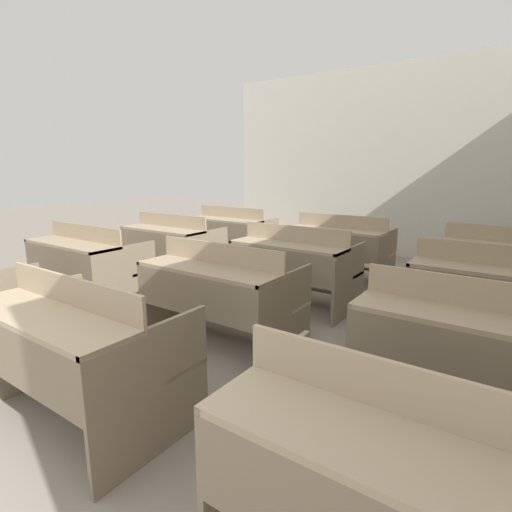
{
  "coord_description": "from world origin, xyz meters",
  "views": [
    {
      "loc": [
        2.19,
        -0.02,
        1.48
      ],
      "look_at": [
        0.32,
        2.65,
        0.77
      ],
      "focal_mm": 28.0,
      "sensor_mm": 36.0,
      "label": 1
    }
  ],
  "objects_px": {
    "bench_front_center": "(77,346)",
    "bench_second_right": "(472,349)",
    "bench_third_left": "(172,245)",
    "bench_front_right": "(412,488)",
    "bench_back_right": "(506,265)",
    "bench_third_right": "(493,294)",
    "bench_third_center": "(294,264)",
    "bench_back_left": "(231,233)",
    "bench_second_left": "(87,262)",
    "bench_second_center": "(220,292)",
    "bench_back_center": "(340,246)"
  },
  "relations": [
    {
      "from": "bench_front_center",
      "to": "bench_second_right",
      "type": "xyz_separation_m",
      "value": [
        1.9,
        1.28,
        0.0
      ]
    },
    {
      "from": "bench_front_center",
      "to": "bench_third_left",
      "type": "relative_size",
      "value": 1.0
    },
    {
      "from": "bench_front_right",
      "to": "bench_back_right",
      "type": "height_order",
      "value": "same"
    },
    {
      "from": "bench_front_right",
      "to": "bench_third_right",
      "type": "distance_m",
      "value": 2.5
    },
    {
      "from": "bench_third_center",
      "to": "bench_back_left",
      "type": "relative_size",
      "value": 1.0
    },
    {
      "from": "bench_front_right",
      "to": "bench_back_left",
      "type": "relative_size",
      "value": 1.0
    },
    {
      "from": "bench_front_center",
      "to": "bench_third_center",
      "type": "bearing_deg",
      "value": 89.27
    },
    {
      "from": "bench_front_center",
      "to": "bench_third_right",
      "type": "bearing_deg",
      "value": 52.92
    },
    {
      "from": "bench_third_left",
      "to": "bench_third_center",
      "type": "xyz_separation_m",
      "value": [
        1.91,
        -0.01,
        0.0
      ]
    },
    {
      "from": "bench_front_right",
      "to": "bench_second_left",
      "type": "bearing_deg",
      "value": 161.64
    },
    {
      "from": "bench_second_center",
      "to": "bench_third_right",
      "type": "xyz_separation_m",
      "value": [
        1.88,
        1.24,
        0.0
      ]
    },
    {
      "from": "bench_back_center",
      "to": "bench_back_right",
      "type": "height_order",
      "value": "same"
    },
    {
      "from": "bench_second_right",
      "to": "bench_third_right",
      "type": "relative_size",
      "value": 1.0
    },
    {
      "from": "bench_second_left",
      "to": "bench_second_center",
      "type": "distance_m",
      "value": 1.91
    },
    {
      "from": "bench_third_right",
      "to": "bench_back_center",
      "type": "bearing_deg",
      "value": 146.68
    },
    {
      "from": "bench_second_right",
      "to": "bench_third_right",
      "type": "distance_m",
      "value": 1.24
    },
    {
      "from": "bench_second_right",
      "to": "bench_second_left",
      "type": "bearing_deg",
      "value": -179.82
    },
    {
      "from": "bench_front_center",
      "to": "bench_second_left",
      "type": "bearing_deg",
      "value": 146.06
    },
    {
      "from": "bench_front_right",
      "to": "bench_second_left",
      "type": "distance_m",
      "value": 3.97
    },
    {
      "from": "bench_front_center",
      "to": "bench_back_right",
      "type": "relative_size",
      "value": 1.0
    },
    {
      "from": "bench_second_left",
      "to": "bench_second_right",
      "type": "relative_size",
      "value": 1.0
    },
    {
      "from": "bench_third_center",
      "to": "bench_third_right",
      "type": "relative_size",
      "value": 1.0
    },
    {
      "from": "bench_third_center",
      "to": "bench_back_right",
      "type": "xyz_separation_m",
      "value": [
        1.88,
        1.26,
        0.0
      ]
    },
    {
      "from": "bench_second_center",
      "to": "bench_second_right",
      "type": "xyz_separation_m",
      "value": [
        1.88,
        0.0,
        0.0
      ]
    },
    {
      "from": "bench_front_center",
      "to": "bench_third_left",
      "type": "xyz_separation_m",
      "value": [
        -1.88,
        2.52,
        0.0
      ]
    },
    {
      "from": "bench_front_center",
      "to": "bench_back_center",
      "type": "relative_size",
      "value": 1.0
    },
    {
      "from": "bench_third_left",
      "to": "bench_back_right",
      "type": "bearing_deg",
      "value": 18.2
    },
    {
      "from": "bench_second_left",
      "to": "bench_third_right",
      "type": "xyz_separation_m",
      "value": [
        3.79,
        1.25,
        0.0
      ]
    },
    {
      "from": "bench_second_right",
      "to": "bench_back_right",
      "type": "bearing_deg",
      "value": 89.66
    },
    {
      "from": "bench_back_left",
      "to": "bench_third_right",
      "type": "bearing_deg",
      "value": -18.62
    },
    {
      "from": "bench_third_center",
      "to": "bench_back_center",
      "type": "distance_m",
      "value": 1.25
    },
    {
      "from": "bench_second_right",
      "to": "bench_back_right",
      "type": "relative_size",
      "value": 1.0
    },
    {
      "from": "bench_second_right",
      "to": "bench_third_center",
      "type": "bearing_deg",
      "value": 146.65
    },
    {
      "from": "bench_front_right",
      "to": "bench_second_left",
      "type": "xyz_separation_m",
      "value": [
        -3.77,
        1.25,
        0.0
      ]
    },
    {
      "from": "bench_third_left",
      "to": "bench_third_center",
      "type": "relative_size",
      "value": 1.0
    },
    {
      "from": "bench_second_center",
      "to": "bench_front_right",
      "type": "bearing_deg",
      "value": -34.08
    },
    {
      "from": "bench_back_right",
      "to": "bench_second_left",
      "type": "bearing_deg",
      "value": -146.61
    },
    {
      "from": "bench_second_left",
      "to": "bench_third_center",
      "type": "distance_m",
      "value": 2.28
    },
    {
      "from": "bench_second_left",
      "to": "bench_third_right",
      "type": "bearing_deg",
      "value": 18.28
    },
    {
      "from": "bench_front_right",
      "to": "bench_third_right",
      "type": "bearing_deg",
      "value": 89.51
    },
    {
      "from": "bench_second_right",
      "to": "bench_third_left",
      "type": "distance_m",
      "value": 3.98
    },
    {
      "from": "bench_second_left",
      "to": "bench_back_right",
      "type": "distance_m",
      "value": 4.55
    },
    {
      "from": "bench_back_right",
      "to": "bench_third_left",
      "type": "bearing_deg",
      "value": -161.8
    },
    {
      "from": "bench_second_center",
      "to": "bench_third_center",
      "type": "distance_m",
      "value": 1.23
    },
    {
      "from": "bench_back_left",
      "to": "bench_front_right",
      "type": "bearing_deg",
      "value": -45.27
    },
    {
      "from": "bench_second_left",
      "to": "bench_back_left",
      "type": "xyz_separation_m",
      "value": [
        0.04,
        2.51,
        0.0
      ]
    },
    {
      "from": "bench_second_center",
      "to": "bench_back_center",
      "type": "relative_size",
      "value": 1.0
    },
    {
      "from": "bench_back_center",
      "to": "bench_second_right",
      "type": "bearing_deg",
      "value": -52.82
    },
    {
      "from": "bench_second_left",
      "to": "bench_back_left",
      "type": "distance_m",
      "value": 2.52
    },
    {
      "from": "bench_front_center",
      "to": "bench_second_center",
      "type": "relative_size",
      "value": 1.0
    }
  ]
}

